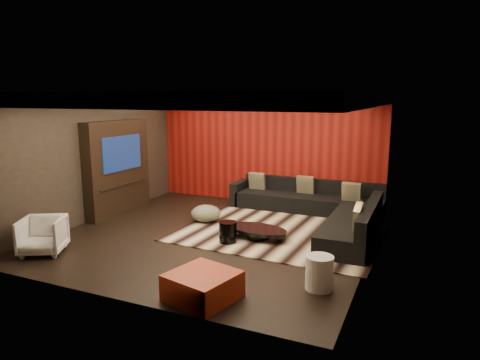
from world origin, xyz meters
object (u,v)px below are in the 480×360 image
at_px(coffee_table, 258,233).
at_px(white_side_table, 319,273).
at_px(drum_stool, 228,232).
at_px(armchair, 43,236).
at_px(orange_ottoman, 203,286).
at_px(sectional_sofa, 322,210).

xyz_separation_m(coffee_table, white_side_table, (1.61, -1.71, 0.13)).
bearing_deg(drum_stool, armchair, -146.82).
xyz_separation_m(coffee_table, armchair, (-3.21, -2.26, 0.21)).
height_order(orange_ottoman, armchair, armchair).
distance_m(drum_stool, sectional_sofa, 2.52).
height_order(coffee_table, drum_stool, drum_stool).
distance_m(orange_ottoman, armchair, 3.45).
bearing_deg(white_side_table, armchair, -173.51).
relative_size(coffee_table, orange_ottoman, 1.44).
bearing_deg(sectional_sofa, armchair, -135.57).
bearing_deg(coffee_table, orange_ottoman, -85.30).
xyz_separation_m(orange_ottoman, armchair, (-3.42, 0.39, 0.14)).
bearing_deg(white_side_table, drum_stool, 148.51).
distance_m(coffee_table, drum_stool, 0.64).
height_order(white_side_table, orange_ottoman, white_side_table).
bearing_deg(orange_ottoman, drum_stool, 106.70).
distance_m(coffee_table, orange_ottoman, 2.66).
relative_size(coffee_table, drum_stool, 3.03).
bearing_deg(armchair, orange_ottoman, -34.36).
distance_m(coffee_table, armchair, 3.93).
bearing_deg(drum_stool, orange_ottoman, -73.30).
bearing_deg(white_side_table, sectional_sofa, 102.60).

